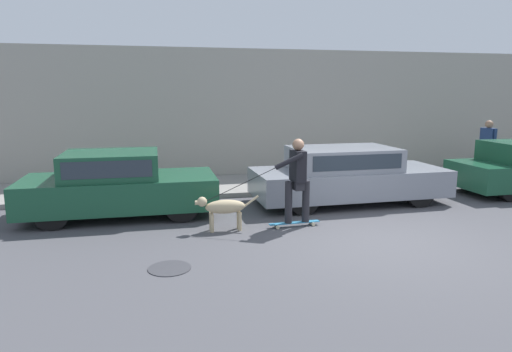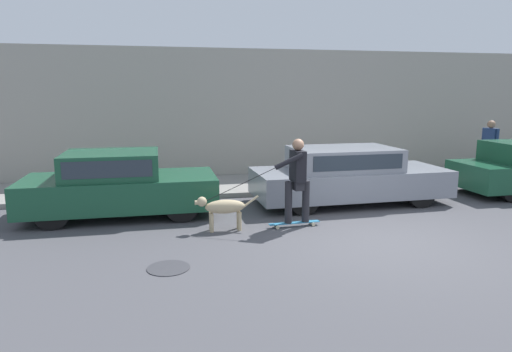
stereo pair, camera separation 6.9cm
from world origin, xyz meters
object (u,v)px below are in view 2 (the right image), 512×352
at_px(dog, 223,208).
at_px(skateboarder, 297,177).
at_px(parked_car_0, 119,185).
at_px(pedestrian_with_bag, 489,144).
at_px(parked_car_1, 348,176).

bearing_deg(dog, skateboarder, 178.60).
distance_m(parked_car_0, pedestrian_with_bag, 10.63).
relative_size(parked_car_0, dog, 3.26).
bearing_deg(parked_car_0, dog, -37.41).
relative_size(parked_car_0, pedestrian_with_bag, 2.42).
xyz_separation_m(parked_car_1, skateboarder, (-1.74, -1.57, 0.33)).
bearing_deg(parked_car_1, parked_car_0, 179.08).
bearing_deg(skateboarder, parked_car_1, -140.99).
relative_size(parked_car_0, skateboarder, 1.72).
bearing_deg(parked_car_1, pedestrian_with_bag, 19.16).
relative_size(parked_car_1, skateboarder, 1.97).
height_order(parked_car_0, skateboarder, skateboarder).
bearing_deg(skateboarder, dog, -5.02).
distance_m(skateboarder, pedestrian_with_bag, 7.88).
height_order(parked_car_0, dog, parked_car_0).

